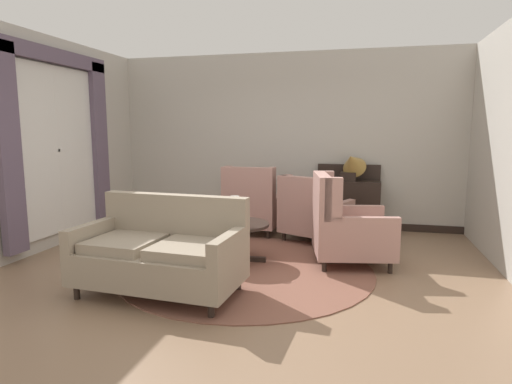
{
  "coord_description": "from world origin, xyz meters",
  "views": [
    {
      "loc": [
        1.29,
        -4.42,
        1.64
      ],
      "look_at": [
        0.01,
        0.73,
        0.87
      ],
      "focal_mm": 30.11,
      "sensor_mm": 36.0,
      "label": 1
    }
  ],
  "objects_px": {
    "armchair_back_corner": "(313,214)",
    "armchair_beside_settee": "(345,228)",
    "armchair_foreground_right": "(252,206)",
    "porcelain_vase": "(235,212)",
    "coffee_table": "(237,231)",
    "sideboard": "(347,202)",
    "gramophone": "(352,164)",
    "settee": "(161,254)"
  },
  "relations": [
    {
      "from": "armchair_back_corner",
      "to": "armchair_beside_settee",
      "type": "bearing_deg",
      "value": 140.96
    },
    {
      "from": "armchair_foreground_right",
      "to": "porcelain_vase",
      "type": "bearing_deg",
      "value": 97.27
    },
    {
      "from": "coffee_table",
      "to": "sideboard",
      "type": "xyz_separation_m",
      "value": [
        1.27,
        1.97,
        0.09
      ]
    },
    {
      "from": "coffee_table",
      "to": "gramophone",
      "type": "xyz_separation_m",
      "value": [
        1.32,
        1.87,
        0.71
      ]
    },
    {
      "from": "settee",
      "to": "armchair_beside_settee",
      "type": "distance_m",
      "value": 2.26
    },
    {
      "from": "porcelain_vase",
      "to": "settee",
      "type": "relative_size",
      "value": 0.2
    },
    {
      "from": "coffee_table",
      "to": "gramophone",
      "type": "relative_size",
      "value": 1.42
    },
    {
      "from": "armchair_foreground_right",
      "to": "gramophone",
      "type": "distance_m",
      "value": 1.7
    },
    {
      "from": "settee",
      "to": "armchair_foreground_right",
      "type": "bearing_deg",
      "value": 87.9
    },
    {
      "from": "porcelain_vase",
      "to": "armchair_back_corner",
      "type": "height_order",
      "value": "armchair_back_corner"
    },
    {
      "from": "porcelain_vase",
      "to": "gramophone",
      "type": "xyz_separation_m",
      "value": [
        1.35,
        1.88,
        0.48
      ]
    },
    {
      "from": "coffee_table",
      "to": "armchair_back_corner",
      "type": "distance_m",
      "value": 1.46
    },
    {
      "from": "armchair_foreground_right",
      "to": "gramophone",
      "type": "xyz_separation_m",
      "value": [
        1.5,
        0.44,
        0.66
      ]
    },
    {
      "from": "armchair_back_corner",
      "to": "sideboard",
      "type": "height_order",
      "value": "sideboard"
    },
    {
      "from": "settee",
      "to": "sideboard",
      "type": "distance_m",
      "value": 3.59
    },
    {
      "from": "armchair_beside_settee",
      "to": "porcelain_vase",
      "type": "bearing_deg",
      "value": 89.03
    },
    {
      "from": "settee",
      "to": "armchair_back_corner",
      "type": "relative_size",
      "value": 1.51
    },
    {
      "from": "sideboard",
      "to": "armchair_back_corner",
      "type": "bearing_deg",
      "value": -121.32
    },
    {
      "from": "armchair_back_corner",
      "to": "gramophone",
      "type": "bearing_deg",
      "value": -103.7
    },
    {
      "from": "gramophone",
      "to": "sideboard",
      "type": "bearing_deg",
      "value": 118.51
    },
    {
      "from": "porcelain_vase",
      "to": "coffee_table",
      "type": "bearing_deg",
      "value": 18.5
    },
    {
      "from": "settee",
      "to": "armchair_foreground_right",
      "type": "relative_size",
      "value": 1.55
    },
    {
      "from": "armchair_foreground_right",
      "to": "armchair_beside_settee",
      "type": "xyz_separation_m",
      "value": [
        1.49,
        -1.19,
        0.0
      ]
    },
    {
      "from": "gramophone",
      "to": "coffee_table",
      "type": "bearing_deg",
      "value": -125.24
    },
    {
      "from": "coffee_table",
      "to": "porcelain_vase",
      "type": "bearing_deg",
      "value": -161.5
    },
    {
      "from": "armchair_foreground_right",
      "to": "gramophone",
      "type": "bearing_deg",
      "value": -162.16
    },
    {
      "from": "coffee_table",
      "to": "armchair_foreground_right",
      "type": "distance_m",
      "value": 1.44
    },
    {
      "from": "sideboard",
      "to": "settee",
      "type": "bearing_deg",
      "value": -118.6
    },
    {
      "from": "armchair_foreground_right",
      "to": "sideboard",
      "type": "bearing_deg",
      "value": -158.29
    },
    {
      "from": "armchair_beside_settee",
      "to": "gramophone",
      "type": "height_order",
      "value": "gramophone"
    },
    {
      "from": "settee",
      "to": "gramophone",
      "type": "distance_m",
      "value": 3.6
    },
    {
      "from": "coffee_table",
      "to": "armchair_foreground_right",
      "type": "xyz_separation_m",
      "value": [
        -0.18,
        1.43,
        0.05
      ]
    },
    {
      "from": "coffee_table",
      "to": "armchair_back_corner",
      "type": "xyz_separation_m",
      "value": [
        0.81,
        1.21,
        0.02
      ]
    },
    {
      "from": "armchair_back_corner",
      "to": "armchair_foreground_right",
      "type": "xyz_separation_m",
      "value": [
        -0.99,
        0.22,
        0.03
      ]
    },
    {
      "from": "coffee_table",
      "to": "armchair_back_corner",
      "type": "height_order",
      "value": "armchair_back_corner"
    },
    {
      "from": "settee",
      "to": "armchair_back_corner",
      "type": "xyz_separation_m",
      "value": [
        1.26,
        2.39,
        0.01
      ]
    },
    {
      "from": "sideboard",
      "to": "armchair_foreground_right",
      "type": "bearing_deg",
      "value": -159.65
    },
    {
      "from": "armchair_back_corner",
      "to": "gramophone",
      "type": "height_order",
      "value": "gramophone"
    },
    {
      "from": "armchair_foreground_right",
      "to": "sideboard",
      "type": "distance_m",
      "value": 1.55
    },
    {
      "from": "porcelain_vase",
      "to": "armchair_foreground_right",
      "type": "bearing_deg",
      "value": 95.91
    },
    {
      "from": "armchair_beside_settee",
      "to": "coffee_table",
      "type": "bearing_deg",
      "value": 88.84
    },
    {
      "from": "porcelain_vase",
      "to": "gramophone",
      "type": "distance_m",
      "value": 2.37
    }
  ]
}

